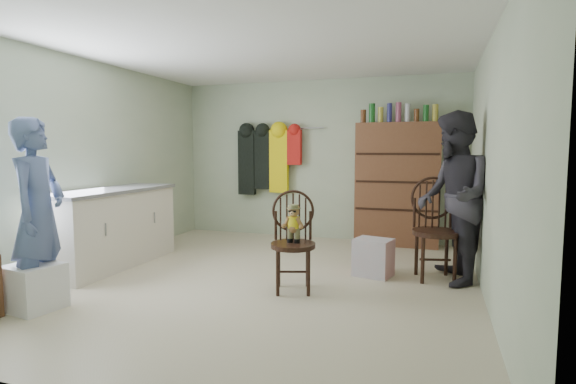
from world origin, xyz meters
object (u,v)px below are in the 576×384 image
(counter, at_px, (111,227))
(chair_far, at_px, (435,224))
(dresser, at_px, (397,183))
(chair_front, at_px, (293,234))

(counter, height_order, chair_far, chair_far)
(counter, height_order, dresser, dresser)
(chair_front, distance_m, chair_far, 1.61)
(counter, bearing_deg, chair_far, 10.18)
(chair_far, xyz_separation_m, dresser, (-0.54, 1.63, 0.32))
(chair_front, distance_m, dresser, 2.66)
(counter, bearing_deg, chair_front, -5.08)
(counter, distance_m, chair_far, 3.80)
(chair_far, bearing_deg, dresser, 95.08)
(chair_front, relative_size, chair_far, 0.90)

